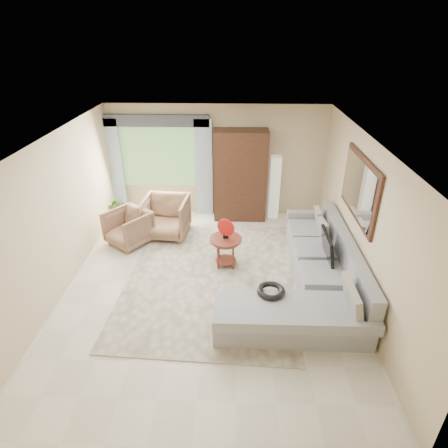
{
  "coord_description": "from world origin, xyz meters",
  "views": [
    {
      "loc": [
        0.43,
        -5.38,
        4.1
      ],
      "look_at": [
        0.25,
        0.35,
        1.05
      ],
      "focal_mm": 30.0,
      "sensor_mm": 36.0,
      "label": 1
    }
  ],
  "objects_px": {
    "armchair_left": "(128,228)",
    "potted_plant": "(116,208)",
    "sectional_sofa": "(313,280)",
    "coffee_table": "(226,251)",
    "armoire": "(240,176)",
    "floor_lamp": "(274,187)",
    "tv_screen": "(328,246)",
    "armchair_right": "(166,217)"
  },
  "relations": [
    {
      "from": "armchair_right",
      "to": "armoire",
      "type": "height_order",
      "value": "armoire"
    },
    {
      "from": "armchair_left",
      "to": "armoire",
      "type": "height_order",
      "value": "armoire"
    },
    {
      "from": "coffee_table",
      "to": "armchair_right",
      "type": "xyz_separation_m",
      "value": [
        -1.33,
        1.16,
        0.12
      ]
    },
    {
      "from": "tv_screen",
      "to": "floor_lamp",
      "type": "xyz_separation_m",
      "value": [
        -0.7,
        2.57,
        0.03
      ]
    },
    {
      "from": "floor_lamp",
      "to": "sectional_sofa",
      "type": "bearing_deg",
      "value": -81.67
    },
    {
      "from": "sectional_sofa",
      "to": "armoire",
      "type": "relative_size",
      "value": 1.65
    },
    {
      "from": "armchair_left",
      "to": "sectional_sofa",
      "type": "bearing_deg",
      "value": 13.02
    },
    {
      "from": "tv_screen",
      "to": "floor_lamp",
      "type": "height_order",
      "value": "floor_lamp"
    },
    {
      "from": "armchair_left",
      "to": "potted_plant",
      "type": "relative_size",
      "value": 1.59
    },
    {
      "from": "sectional_sofa",
      "to": "coffee_table",
      "type": "distance_m",
      "value": 1.71
    },
    {
      "from": "coffee_table",
      "to": "potted_plant",
      "type": "bearing_deg",
      "value": 144.2
    },
    {
      "from": "tv_screen",
      "to": "armoire",
      "type": "distance_m",
      "value": 2.94
    },
    {
      "from": "sectional_sofa",
      "to": "floor_lamp",
      "type": "bearing_deg",
      "value": 98.33
    },
    {
      "from": "sectional_sofa",
      "to": "coffee_table",
      "type": "xyz_separation_m",
      "value": [
        -1.51,
        0.8,
        0.03
      ]
    },
    {
      "from": "sectional_sofa",
      "to": "armchair_left",
      "type": "bearing_deg",
      "value": 156.18
    },
    {
      "from": "sectional_sofa",
      "to": "tv_screen",
      "type": "height_order",
      "value": "tv_screen"
    },
    {
      "from": "armoire",
      "to": "floor_lamp",
      "type": "relative_size",
      "value": 1.4
    },
    {
      "from": "armchair_left",
      "to": "potted_plant",
      "type": "xyz_separation_m",
      "value": [
        -0.61,
        1.15,
        -0.11
      ]
    },
    {
      "from": "tv_screen",
      "to": "armoire",
      "type": "xyz_separation_m",
      "value": [
        -1.5,
        2.51,
        0.33
      ]
    },
    {
      "from": "coffee_table",
      "to": "armoire",
      "type": "xyz_separation_m",
      "value": [
        0.27,
        2.1,
        0.73
      ]
    },
    {
      "from": "coffee_table",
      "to": "potted_plant",
      "type": "distance_m",
      "value": 3.29
    },
    {
      "from": "tv_screen",
      "to": "floor_lamp",
      "type": "bearing_deg",
      "value": 105.23
    },
    {
      "from": "coffee_table",
      "to": "armoire",
      "type": "height_order",
      "value": "armoire"
    },
    {
      "from": "armoire",
      "to": "sectional_sofa",
      "type": "bearing_deg",
      "value": -66.94
    },
    {
      "from": "armchair_right",
      "to": "potted_plant",
      "type": "xyz_separation_m",
      "value": [
        -1.33,
        0.76,
        -0.18
      ]
    },
    {
      "from": "sectional_sofa",
      "to": "armchair_left",
      "type": "xyz_separation_m",
      "value": [
        -3.56,
        1.57,
        0.09
      ]
    },
    {
      "from": "potted_plant",
      "to": "armoire",
      "type": "height_order",
      "value": "armoire"
    },
    {
      "from": "tv_screen",
      "to": "armchair_right",
      "type": "xyz_separation_m",
      "value": [
        -3.11,
        1.58,
        -0.28
      ]
    },
    {
      "from": "tv_screen",
      "to": "floor_lamp",
      "type": "relative_size",
      "value": 0.49
    },
    {
      "from": "sectional_sofa",
      "to": "tv_screen",
      "type": "relative_size",
      "value": 4.68
    },
    {
      "from": "potted_plant",
      "to": "armchair_right",
      "type": "bearing_deg",
      "value": -29.72
    },
    {
      "from": "coffee_table",
      "to": "armchair_right",
      "type": "relative_size",
      "value": 0.63
    },
    {
      "from": "coffee_table",
      "to": "armchair_left",
      "type": "height_order",
      "value": "armchair_left"
    },
    {
      "from": "potted_plant",
      "to": "floor_lamp",
      "type": "relative_size",
      "value": 0.34
    },
    {
      "from": "coffee_table",
      "to": "armchair_left",
      "type": "bearing_deg",
      "value": 159.42
    },
    {
      "from": "tv_screen",
      "to": "potted_plant",
      "type": "bearing_deg",
      "value": 152.23
    },
    {
      "from": "armchair_right",
      "to": "potted_plant",
      "type": "distance_m",
      "value": 1.54
    },
    {
      "from": "tv_screen",
      "to": "potted_plant",
      "type": "xyz_separation_m",
      "value": [
        -4.44,
        2.34,
        -0.46
      ]
    },
    {
      "from": "armchair_left",
      "to": "armchair_right",
      "type": "bearing_deg",
      "value": 65.2
    },
    {
      "from": "floor_lamp",
      "to": "potted_plant",
      "type": "bearing_deg",
      "value": -176.43
    },
    {
      "from": "potted_plant",
      "to": "sectional_sofa",
      "type": "bearing_deg",
      "value": -33.13
    },
    {
      "from": "sectional_sofa",
      "to": "armchair_right",
      "type": "height_order",
      "value": "sectional_sofa"
    }
  ]
}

